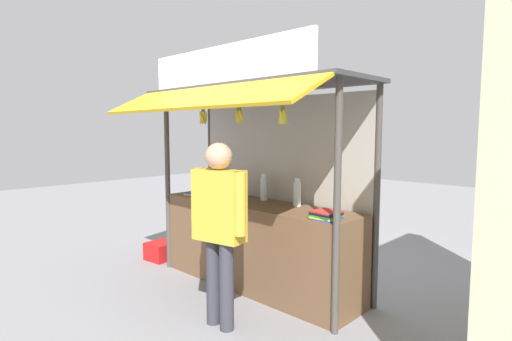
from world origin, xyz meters
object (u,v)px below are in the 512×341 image
(water_bottle_mid_right, at_px, (197,183))
(banana_bunch_inner_right, at_px, (203,117))
(magazine_stack_right, at_px, (199,194))
(vendor_person, at_px, (219,218))
(water_bottle_left, at_px, (297,193))
(magazine_stack_far_right, at_px, (326,215))
(plastic_crate, at_px, (161,251))
(banana_bunch_leftmost, at_px, (283,117))
(water_bottle_rear_center, at_px, (241,186))
(banana_bunch_rightmost, at_px, (239,116))
(water_bottle_front_right, at_px, (264,188))

(water_bottle_mid_right, height_order, banana_bunch_inner_right, banana_bunch_inner_right)
(water_bottle_mid_right, distance_m, banana_bunch_inner_right, 1.15)
(magazine_stack_right, distance_m, vendor_person, 1.44)
(water_bottle_left, height_order, magazine_stack_far_right, water_bottle_left)
(magazine_stack_far_right, xyz_separation_m, plastic_crate, (-2.52, -0.06, -0.84))
(magazine_stack_right, height_order, banana_bunch_leftmost, banana_bunch_leftmost)
(banana_bunch_leftmost, bearing_deg, magazine_stack_right, 169.90)
(water_bottle_rear_center, distance_m, banana_bunch_leftmost, 1.38)
(water_bottle_mid_right, bearing_deg, banana_bunch_leftmost, -14.26)
(magazine_stack_right, height_order, vendor_person, vendor_person)
(banana_bunch_rightmost, bearing_deg, banana_bunch_leftmost, -0.03)
(magazine_stack_right, height_order, plastic_crate, magazine_stack_right)
(banana_bunch_rightmost, height_order, banana_bunch_leftmost, same)
(banana_bunch_inner_right, bearing_deg, water_bottle_left, 34.91)
(water_bottle_front_right, relative_size, water_bottle_rear_center, 0.97)
(water_bottle_left, height_order, banana_bunch_leftmost, banana_bunch_leftmost)
(banana_bunch_leftmost, xyz_separation_m, vendor_person, (-0.29, -0.48, -0.85))
(water_bottle_front_right, distance_m, banana_bunch_inner_right, 1.03)
(water_bottle_mid_right, distance_m, magazine_stack_far_right, 2.08)
(water_bottle_front_right, bearing_deg, banana_bunch_inner_right, -117.85)
(water_bottle_rear_center, bearing_deg, water_bottle_front_right, 17.98)
(water_bottle_front_right, height_order, magazine_stack_right, water_bottle_front_right)
(banana_bunch_leftmost, bearing_deg, water_bottle_left, 115.91)
(water_bottle_front_right, height_order, water_bottle_left, water_bottle_front_right)
(water_bottle_mid_right, relative_size, banana_bunch_rightmost, 0.95)
(water_bottle_rear_center, relative_size, banana_bunch_inner_right, 1.15)
(banana_bunch_inner_right, relative_size, vendor_person, 0.17)
(water_bottle_mid_right, bearing_deg, banana_bunch_inner_right, -33.18)
(banana_bunch_leftmost, bearing_deg, water_bottle_mid_right, 165.74)
(magazine_stack_right, relative_size, banana_bunch_rightmost, 1.24)
(magazine_stack_far_right, height_order, banana_bunch_leftmost, banana_bunch_leftmost)
(water_bottle_front_right, relative_size, water_bottle_left, 1.02)
(water_bottle_mid_right, bearing_deg, water_bottle_left, 4.28)
(banana_bunch_leftmost, height_order, plastic_crate, banana_bunch_leftmost)
(banana_bunch_leftmost, xyz_separation_m, plastic_crate, (-2.23, 0.19, -1.69))
(banana_bunch_inner_right, relative_size, banana_bunch_rightmost, 1.05)
(water_bottle_front_right, xyz_separation_m, magazine_stack_far_right, (1.06, -0.35, -0.10))
(magazine_stack_right, bearing_deg, water_bottle_front_right, 23.41)
(water_bottle_rear_center, distance_m, banana_bunch_rightmost, 1.05)
(water_bottle_left, distance_m, banana_bunch_leftmost, 0.98)
(magazine_stack_far_right, relative_size, vendor_person, 0.16)
(vendor_person, bearing_deg, water_bottle_mid_right, 137.44)
(vendor_person, distance_m, plastic_crate, 2.22)
(plastic_crate, bearing_deg, water_bottle_mid_right, 29.47)
(water_bottle_mid_right, relative_size, plastic_crate, 0.74)
(banana_bunch_inner_right, height_order, banana_bunch_leftmost, same)
(water_bottle_rear_center, height_order, magazine_stack_far_right, water_bottle_rear_center)
(water_bottle_left, bearing_deg, water_bottle_mid_right, -175.72)
(water_bottle_left, height_order, banana_bunch_inner_right, banana_bunch_inner_right)
(magazine_stack_far_right, distance_m, plastic_crate, 2.66)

